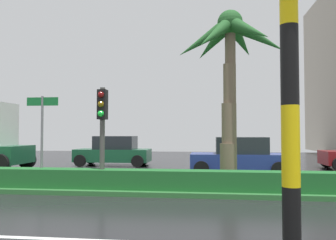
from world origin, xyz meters
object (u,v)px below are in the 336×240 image
at_px(street_name_sign, 42,128).
at_px(traffic_signal_foreground, 288,17).
at_px(traffic_signal_median_right, 102,119).
at_px(car_in_traffic_leading, 114,151).
at_px(car_in_traffic_second, 239,157).
at_px(palm_tree_centre_left, 230,52).

height_order(street_name_sign, traffic_signal_foreground, traffic_signal_foreground).
xyz_separation_m(traffic_signal_median_right, car_in_traffic_leading, (-2.10, 8.69, -1.55)).
height_order(traffic_signal_foreground, car_in_traffic_leading, traffic_signal_foreground).
bearing_deg(traffic_signal_foreground, car_in_traffic_second, -93.07).
distance_m(palm_tree_centre_left, traffic_signal_median_right, 5.05).
distance_m(traffic_signal_foreground, car_in_traffic_leading, 17.32).
distance_m(palm_tree_centre_left, traffic_signal_foreground, 9.07).
height_order(palm_tree_centre_left, car_in_traffic_leading, palm_tree_centre_left).
bearing_deg(car_in_traffic_second, traffic_signal_foreground, 86.93).
height_order(traffic_signal_foreground, car_in_traffic_second, traffic_signal_foreground).
height_order(car_in_traffic_leading, car_in_traffic_second, same).
bearing_deg(car_in_traffic_second, palm_tree_centre_left, 80.43).
bearing_deg(street_name_sign, car_in_traffic_second, 35.94).
bearing_deg(street_name_sign, palm_tree_centre_left, 11.90).
height_order(traffic_signal_median_right, traffic_signal_foreground, traffic_signal_foreground).
xyz_separation_m(palm_tree_centre_left, traffic_signal_median_right, (-4.16, -1.56, -2.40)).
xyz_separation_m(traffic_signal_median_right, traffic_signal_foreground, (4.10, -7.33, 0.60)).
bearing_deg(palm_tree_centre_left, traffic_signal_median_right, -159.49).
bearing_deg(traffic_signal_median_right, car_in_traffic_second, 47.69).
bearing_deg(traffic_signal_median_right, palm_tree_centre_left, 20.51).
bearing_deg(traffic_signal_foreground, car_in_traffic_leading, -68.84).
xyz_separation_m(street_name_sign, car_in_traffic_second, (6.93, 5.03, -1.25)).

